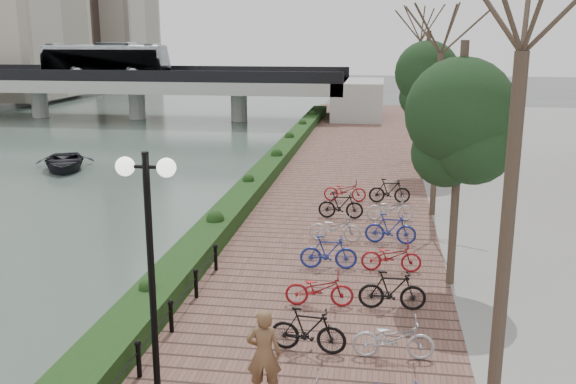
# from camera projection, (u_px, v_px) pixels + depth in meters

# --- Properties ---
(river_water) EXTENTS (30.00, 130.00, 0.02)m
(river_water) POSITION_uv_depth(u_px,v_px,m) (7.00, 164.00, 36.36)
(river_water) COLOR #4A5D55
(river_water) RESTS_ON ground
(promenade) EXTENTS (8.00, 75.00, 0.50)m
(promenade) POSITION_uv_depth(u_px,v_px,m) (330.00, 206.00, 26.40)
(promenade) COLOR brown
(promenade) RESTS_ON ground
(hedge) EXTENTS (1.10, 56.00, 0.60)m
(hedge) POSITION_uv_depth(u_px,v_px,m) (260.00, 178.00, 29.15)
(hedge) COLOR #1B3312
(hedge) RESTS_ON promenade
(lamppost) EXTENTS (1.02, 0.32, 4.79)m
(lamppost) POSITION_uv_depth(u_px,v_px,m) (149.00, 231.00, 10.66)
(lamppost) COLOR black
(lamppost) RESTS_ON promenade
(pedestrian) EXTENTS (0.69, 0.48, 1.78)m
(pedestrian) POSITION_uv_depth(u_px,v_px,m) (264.00, 354.00, 11.82)
(pedestrian) COLOR brown
(pedestrian) RESTS_ON promenade
(bicycle_parking) EXTENTS (2.40, 17.32, 1.00)m
(bicycle_parking) POSITION_uv_depth(u_px,v_px,m) (359.00, 254.00, 18.49)
(bicycle_parking) COLOR #B8B9BD
(bicycle_parking) RESTS_ON promenade
(street_trees) EXTENTS (3.20, 37.12, 6.80)m
(street_trees) POSITION_uv_depth(u_px,v_px,m) (445.00, 146.00, 20.38)
(street_trees) COLOR #3D3224
(street_trees) RESTS_ON promenade
(bridge) EXTENTS (36.00, 10.77, 6.50)m
(bridge) POSITION_uv_depth(u_px,v_px,m) (130.00, 80.00, 54.84)
(bridge) COLOR #AAAAA5
(bridge) RESTS_ON ground
(boat) EXTENTS (4.66, 5.28, 0.91)m
(boat) POSITION_uv_depth(u_px,v_px,m) (64.00, 162.00, 34.55)
(boat) COLOR black
(boat) RESTS_ON river_water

